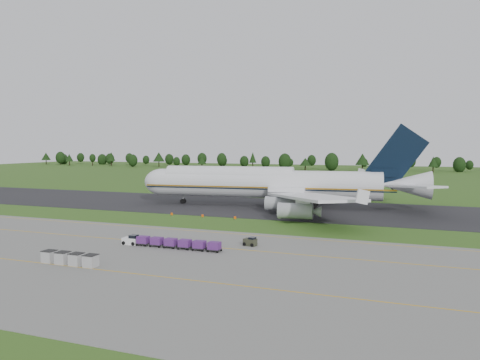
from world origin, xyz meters
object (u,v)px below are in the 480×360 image
at_px(aircraft, 271,183).
at_px(uld_row, 70,258).
at_px(baggage_train, 169,243).
at_px(edge_markers, 203,216).
at_px(utility_cart, 250,242).

distance_m(aircraft, uld_row, 70.46).
relative_size(baggage_train, uld_row, 1.99).
distance_m(baggage_train, edge_markers, 32.83).
height_order(aircraft, edge_markers, aircraft).
height_order(aircraft, uld_row, aircraft).
height_order(baggage_train, edge_markers, baggage_train).
height_order(baggage_train, utility_cart, baggage_train).
bearing_deg(aircraft, utility_cart, -77.16).
distance_m(utility_cart, edge_markers, 32.80).
relative_size(baggage_train, edge_markers, 1.06).
height_order(aircraft, utility_cart, aircraft).
bearing_deg(edge_markers, baggage_train, -74.32).
relative_size(aircraft, edge_markers, 4.74).
bearing_deg(baggage_train, edge_markers, 105.68).
distance_m(aircraft, edge_markers, 26.33).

